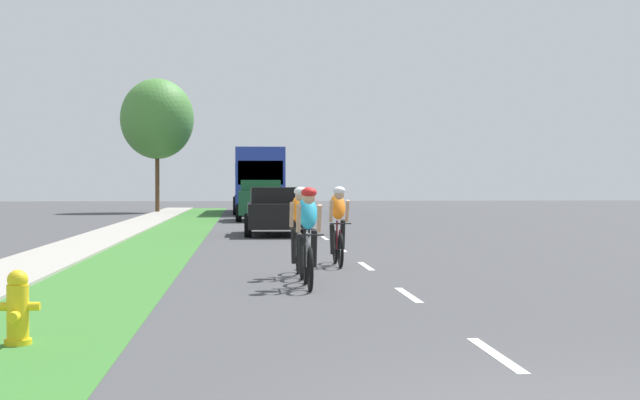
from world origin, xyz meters
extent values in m
plane|color=#424244|center=(0.00, 20.00, 0.00)|extent=(120.00, 120.00, 0.00)
cube|color=#38722D|center=(-4.68, 20.00, 0.00)|extent=(2.21, 70.00, 0.01)
cube|color=#9E998E|center=(-6.64, 20.00, 0.00)|extent=(1.71, 70.00, 0.10)
cube|color=white|center=(0.00, 3.00, 0.00)|extent=(0.12, 1.80, 0.01)
cube|color=white|center=(0.00, 7.67, 0.00)|extent=(0.12, 1.80, 0.01)
cube|color=white|center=(0.00, 12.33, 0.00)|extent=(0.12, 1.80, 0.01)
cube|color=white|center=(0.00, 17.00, 0.00)|extent=(0.12, 1.80, 0.01)
cube|color=white|center=(0.00, 21.67, 0.00)|extent=(0.12, 1.80, 0.01)
cube|color=white|center=(0.00, 26.33, 0.00)|extent=(0.12, 1.80, 0.01)
cube|color=white|center=(0.00, 31.00, 0.00)|extent=(0.12, 1.80, 0.01)
cube|color=white|center=(0.00, 35.67, 0.00)|extent=(0.12, 1.80, 0.01)
cube|color=white|center=(0.00, 40.33, 0.00)|extent=(0.12, 1.80, 0.01)
cube|color=white|center=(0.00, 45.00, 0.00)|extent=(0.12, 1.80, 0.01)
cube|color=white|center=(0.00, 49.67, 0.00)|extent=(0.12, 1.80, 0.01)
cylinder|color=yellow|center=(-4.68, 3.92, 0.03)|extent=(0.28, 0.28, 0.06)
cylinder|color=yellow|center=(-4.68, 3.92, 0.34)|extent=(0.22, 0.22, 0.55)
sphere|color=yellow|center=(-4.68, 3.92, 0.66)|extent=(0.21, 0.21, 0.21)
cylinder|color=yellow|center=(-4.84, 3.92, 0.39)|extent=(0.12, 0.09, 0.09)
cylinder|color=yellow|center=(-4.52, 3.92, 0.39)|extent=(0.12, 0.09, 0.09)
cylinder|color=yellow|center=(-4.68, 3.75, 0.31)|extent=(0.11, 0.14, 0.11)
torus|color=black|center=(-1.41, 9.21, 0.34)|extent=(0.06, 0.68, 0.68)
torus|color=black|center=(-1.41, 8.17, 0.34)|extent=(0.06, 0.68, 0.68)
cylinder|color=#A5A8AD|center=(-1.41, 8.59, 0.52)|extent=(0.04, 0.59, 0.43)
cylinder|color=#A5A8AD|center=(-1.41, 8.87, 0.62)|extent=(0.04, 0.04, 0.55)
cylinder|color=#A5A8AD|center=(-1.41, 8.64, 0.85)|extent=(0.03, 0.55, 0.03)
cylinder|color=black|center=(-1.41, 8.19, 0.86)|extent=(0.42, 0.02, 0.02)
ellipsoid|color=#26A5CC|center=(-1.41, 8.71, 1.18)|extent=(0.30, 0.54, 0.63)
sphere|color=tan|center=(-1.41, 8.43, 1.42)|extent=(0.20, 0.20, 0.20)
ellipsoid|color=red|center=(-1.41, 8.43, 1.50)|extent=(0.24, 0.28, 0.16)
cylinder|color=tan|center=(-1.57, 8.43, 1.10)|extent=(0.07, 0.26, 0.45)
cylinder|color=tan|center=(-1.25, 8.43, 1.10)|extent=(0.07, 0.26, 0.45)
cylinder|color=black|center=(-1.51, 8.79, 0.52)|extent=(0.10, 0.30, 0.60)
cylinder|color=black|center=(-1.31, 8.74, 0.62)|extent=(0.10, 0.25, 0.61)
torus|color=black|center=(-1.42, 10.96, 0.34)|extent=(0.06, 0.68, 0.68)
torus|color=black|center=(-1.42, 9.92, 0.34)|extent=(0.06, 0.68, 0.68)
cylinder|color=silver|center=(-1.42, 10.34, 0.52)|extent=(0.04, 0.59, 0.43)
cylinder|color=silver|center=(-1.42, 10.62, 0.62)|extent=(0.04, 0.04, 0.55)
cylinder|color=silver|center=(-1.42, 10.39, 0.85)|extent=(0.03, 0.55, 0.03)
cylinder|color=black|center=(-1.42, 9.94, 0.86)|extent=(0.42, 0.02, 0.02)
ellipsoid|color=orange|center=(-1.42, 10.46, 1.18)|extent=(0.30, 0.54, 0.63)
sphere|color=tan|center=(-1.42, 10.18, 1.42)|extent=(0.20, 0.20, 0.20)
ellipsoid|color=white|center=(-1.42, 10.18, 1.50)|extent=(0.24, 0.28, 0.16)
cylinder|color=tan|center=(-1.58, 10.18, 1.10)|extent=(0.07, 0.26, 0.45)
cylinder|color=tan|center=(-1.26, 10.18, 1.10)|extent=(0.07, 0.26, 0.45)
cylinder|color=black|center=(-1.52, 10.54, 0.52)|extent=(0.10, 0.30, 0.60)
cylinder|color=black|center=(-1.32, 10.49, 0.62)|extent=(0.10, 0.25, 0.61)
torus|color=black|center=(-0.54, 13.03, 0.34)|extent=(0.06, 0.68, 0.68)
torus|color=black|center=(-0.54, 11.99, 0.34)|extent=(0.06, 0.68, 0.68)
cylinder|color=maroon|center=(-0.54, 12.41, 0.52)|extent=(0.04, 0.59, 0.43)
cylinder|color=maroon|center=(-0.54, 12.69, 0.62)|extent=(0.04, 0.04, 0.55)
cylinder|color=maroon|center=(-0.54, 12.46, 0.85)|extent=(0.03, 0.55, 0.03)
cylinder|color=black|center=(-0.54, 12.01, 0.86)|extent=(0.42, 0.02, 0.02)
ellipsoid|color=orange|center=(-0.54, 12.53, 1.18)|extent=(0.30, 0.54, 0.63)
sphere|color=tan|center=(-0.54, 12.25, 1.42)|extent=(0.20, 0.20, 0.20)
ellipsoid|color=white|center=(-0.54, 12.25, 1.50)|extent=(0.24, 0.28, 0.16)
cylinder|color=tan|center=(-0.70, 12.25, 1.10)|extent=(0.07, 0.26, 0.45)
cylinder|color=tan|center=(-0.38, 12.25, 1.10)|extent=(0.07, 0.26, 0.45)
cylinder|color=black|center=(-0.64, 12.61, 0.52)|extent=(0.10, 0.30, 0.60)
cylinder|color=black|center=(-0.44, 12.56, 0.62)|extent=(0.10, 0.25, 0.61)
cube|color=black|center=(-1.42, 23.56, 0.64)|extent=(1.76, 4.30, 0.76)
cube|color=black|center=(-1.42, 23.71, 1.26)|extent=(1.55, 2.24, 0.52)
cube|color=#1E2833|center=(-1.42, 22.74, 1.24)|extent=(1.44, 0.08, 0.44)
cylinder|color=black|center=(-2.30, 22.23, 0.32)|extent=(0.22, 0.64, 0.64)
cylinder|color=black|center=(-0.54, 22.23, 0.32)|extent=(0.22, 0.64, 0.64)
cylinder|color=black|center=(-2.30, 24.89, 0.32)|extent=(0.22, 0.64, 0.64)
cylinder|color=black|center=(-0.54, 24.89, 0.32)|extent=(0.22, 0.64, 0.64)
cube|color=#194C2D|center=(-1.71, 34.72, 0.81)|extent=(1.90, 4.70, 1.00)
cube|color=#194C2D|center=(-1.71, 34.92, 1.53)|extent=(1.71, 2.91, 0.52)
cube|color=#1E2833|center=(-1.71, 33.66, 1.41)|extent=(1.56, 0.08, 0.44)
cylinder|color=black|center=(-2.66, 33.31, 0.36)|extent=(0.25, 0.72, 0.72)
cylinder|color=black|center=(-0.76, 33.31, 0.36)|extent=(0.25, 0.72, 0.72)
cylinder|color=black|center=(-2.66, 36.13, 0.36)|extent=(0.25, 0.72, 0.72)
cylinder|color=black|center=(-0.76, 36.13, 0.36)|extent=(0.25, 0.72, 0.72)
cube|color=#23389E|center=(-1.61, 45.71, 1.93)|extent=(2.50, 11.60, 3.10)
cube|color=#1E2833|center=(-1.61, 45.71, 2.33)|extent=(2.52, 10.67, 0.64)
cube|color=#1E2833|center=(-1.61, 39.94, 2.18)|extent=(2.25, 0.06, 1.20)
cylinder|color=black|center=(-2.86, 41.94, 0.48)|extent=(0.28, 0.96, 0.96)
cylinder|color=black|center=(-0.36, 41.94, 0.48)|extent=(0.28, 0.96, 0.96)
cylinder|color=black|center=(-2.86, 48.90, 0.48)|extent=(0.28, 0.96, 0.96)
cylinder|color=black|center=(-0.36, 48.90, 0.48)|extent=(0.28, 0.96, 0.96)
cylinder|color=brown|center=(-7.33, 46.58, 1.82)|extent=(0.24, 0.24, 3.65)
ellipsoid|color=#478438|center=(-7.33, 46.58, 5.30)|extent=(4.13, 4.13, 4.55)
camera|label=1|loc=(-2.39, -5.50, 1.64)|focal=51.13mm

